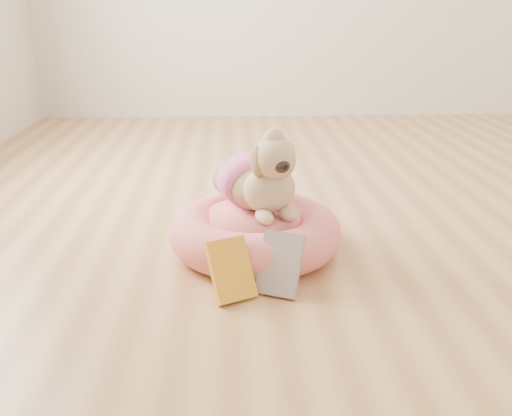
{
  "coord_description": "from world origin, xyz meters",
  "views": [
    {
      "loc": [
        -0.56,
        -2.23,
        0.83
      ],
      "look_at": [
        -0.47,
        -0.42,
        0.18
      ],
      "focal_mm": 40.0,
      "sensor_mm": 36.0,
      "label": 1
    }
  ],
  "objects_px": {
    "dog": "(259,165)",
    "book_white": "(280,264)",
    "pet_bed": "(255,232)",
    "book_yellow": "(231,270)"
  },
  "relations": [
    {
      "from": "dog",
      "to": "book_white",
      "type": "relative_size",
      "value": 2.19
    },
    {
      "from": "pet_bed",
      "to": "dog",
      "type": "height_order",
      "value": "dog"
    },
    {
      "from": "dog",
      "to": "book_white",
      "type": "height_order",
      "value": "dog"
    },
    {
      "from": "dog",
      "to": "book_yellow",
      "type": "xyz_separation_m",
      "value": [
        -0.1,
        -0.35,
        -0.22
      ]
    },
    {
      "from": "pet_bed",
      "to": "book_white",
      "type": "relative_size",
      "value": 3.09
    },
    {
      "from": "book_yellow",
      "to": "book_white",
      "type": "relative_size",
      "value": 0.96
    },
    {
      "from": "dog",
      "to": "pet_bed",
      "type": "bearing_deg",
      "value": -142.79
    },
    {
      "from": "pet_bed",
      "to": "book_white",
      "type": "distance_m",
      "value": 0.3
    },
    {
      "from": "pet_bed",
      "to": "dog",
      "type": "bearing_deg",
      "value": 57.16
    },
    {
      "from": "pet_bed",
      "to": "book_white",
      "type": "bearing_deg",
      "value": -78.55
    }
  ]
}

